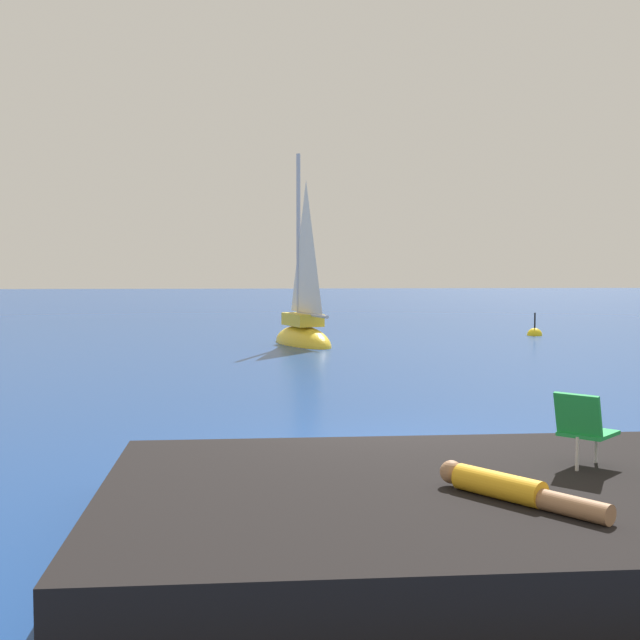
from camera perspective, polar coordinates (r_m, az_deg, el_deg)
The scene contains 8 objects.
ground_plane at distance 11.97m, azimuth 4.99°, elevation -9.06°, with size 160.00×160.00×0.00m, color navy.
shore_ledge at distance 8.54m, azimuth 11.34°, elevation -12.49°, with size 7.45×4.67×0.55m, color black.
boulder_seaward at distance 10.76m, azimuth 3.32°, elevation -10.52°, with size 0.81×0.64×0.44m, color black.
boulder_inland at distance 10.91m, azimuth 7.40°, elevation -10.35°, with size 0.81×0.65×0.44m, color black.
sailboat_near at distance 28.03m, azimuth -1.16°, elevation -0.89°, with size 2.43×3.83×6.90m.
person_sunbather at distance 7.88m, azimuth 12.66°, elevation -10.97°, with size 1.18×1.48×0.25m.
beach_chair at distance 9.23m, azimuth 17.25°, elevation -6.79°, with size 0.76×0.76×0.80m.
marker_buoy at distance 32.56m, azimuth 14.18°, elevation -1.00°, with size 0.56×0.56×1.13m.
Camera 1 is at (-1.84, -11.52, 2.66)m, focal length 47.78 mm.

